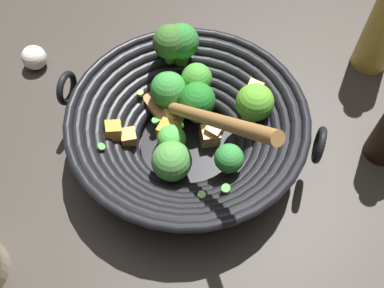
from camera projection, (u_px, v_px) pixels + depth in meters
name	position (u px, v px, depth m)	size (l,w,h in m)	color
ground_plane	(188.00, 146.00, 0.69)	(4.00, 4.00, 0.00)	#332D28
wok	(188.00, 123.00, 0.64)	(0.38, 0.36, 0.24)	black
garlic_bulb	(34.00, 58.00, 0.76)	(0.04, 0.04, 0.04)	silver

